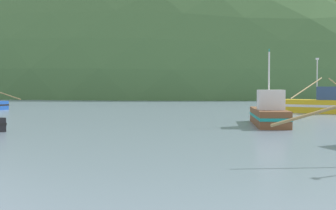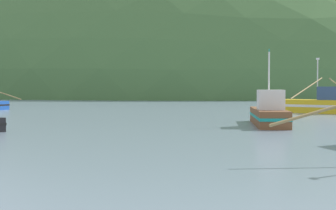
% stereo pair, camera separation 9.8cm
% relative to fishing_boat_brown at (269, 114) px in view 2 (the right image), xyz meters
% --- Properties ---
extents(hill_far_left, '(93.65, 74.92, 43.23)m').
position_rel_fishing_boat_brown_xyz_m(hill_far_left, '(-41.05, 130.35, -0.82)').
color(hill_far_left, '#516B38').
rests_on(hill_far_left, ground).
extents(hill_mid_left, '(151.69, 121.35, 88.60)m').
position_rel_fishing_boat_brown_xyz_m(hill_mid_left, '(-7.47, 127.18, -0.82)').
color(hill_mid_left, '#516B38').
rests_on(hill_mid_left, ground).
extents(hill_mid_right, '(203.45, 162.76, 96.09)m').
position_rel_fishing_boat_brown_xyz_m(hill_mid_right, '(-24.57, 142.48, -0.82)').
color(hill_mid_right, '#47703D').
rests_on(hill_mid_right, ground).
extents(fishing_boat_brown, '(2.76, 9.23, 5.70)m').
position_rel_fishing_boat_brown_xyz_m(fishing_boat_brown, '(0.00, 0.00, 0.00)').
color(fishing_boat_brown, brown).
rests_on(fishing_boat_brown, ground).
extents(fishing_boat_yellow, '(10.38, 16.49, 5.96)m').
position_rel_fishing_boat_brown_xyz_m(fishing_boat_yellow, '(6.69, 17.59, 0.13)').
color(fishing_boat_yellow, gold).
rests_on(fishing_boat_yellow, ground).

